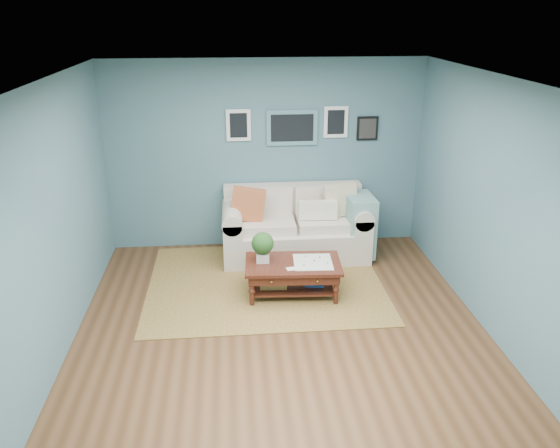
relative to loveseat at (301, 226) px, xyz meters
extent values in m
plane|color=brown|center=(-0.47, -2.03, -0.44)|extent=(5.00, 5.00, 0.00)
plane|color=white|center=(-0.47, -2.03, 2.26)|extent=(5.00, 5.00, 0.00)
cube|color=slate|center=(-0.47, 0.47, 0.91)|extent=(4.50, 0.02, 2.70)
cube|color=slate|center=(-0.47, -4.53, 0.91)|extent=(4.50, 0.02, 2.70)
cube|color=slate|center=(-2.72, -2.03, 0.91)|extent=(0.02, 5.00, 2.70)
cube|color=slate|center=(1.78, -2.03, 0.91)|extent=(0.02, 5.00, 2.70)
cube|color=slate|center=(-0.09, 0.45, 1.31)|extent=(0.72, 0.03, 0.50)
cube|color=black|center=(-0.09, 0.43, 1.31)|extent=(0.60, 0.01, 0.38)
cube|color=white|center=(-0.84, 0.45, 1.36)|extent=(0.34, 0.03, 0.44)
cube|color=white|center=(0.53, 0.45, 1.38)|extent=(0.34, 0.03, 0.44)
cube|color=black|center=(0.99, 0.45, 1.28)|extent=(0.30, 0.03, 0.34)
cube|color=brown|center=(-0.57, -0.85, -0.43)|extent=(2.98, 2.38, 0.01)
cube|color=beige|center=(-0.09, -0.04, -0.21)|extent=(1.51, 0.94, 0.45)
cube|color=beige|center=(-0.09, 0.32, 0.27)|extent=(1.98, 0.23, 0.51)
cube|color=beige|center=(-0.98, -0.04, -0.11)|extent=(0.26, 0.94, 0.66)
cube|color=beige|center=(0.79, -0.04, -0.11)|extent=(0.26, 0.94, 0.66)
cylinder|color=beige|center=(-0.98, -0.04, 0.22)|extent=(0.28, 0.94, 0.28)
cylinder|color=beige|center=(0.79, -0.04, 0.22)|extent=(0.28, 0.94, 0.28)
cube|color=beige|center=(-0.50, -0.10, 0.08)|extent=(0.77, 0.60, 0.14)
cube|color=beige|center=(0.31, -0.10, 0.08)|extent=(0.77, 0.60, 0.14)
cube|color=beige|center=(-0.50, 0.20, 0.34)|extent=(0.77, 0.13, 0.38)
cube|color=beige|center=(0.31, 0.20, 0.34)|extent=(0.77, 0.13, 0.38)
cube|color=#D84A28|center=(-0.75, -0.09, 0.38)|extent=(0.51, 0.18, 0.50)
cube|color=beige|center=(0.55, -0.02, 0.38)|extent=(0.50, 0.19, 0.49)
cube|color=beige|center=(0.21, -0.15, 0.29)|extent=(0.53, 0.13, 0.26)
cube|color=#76A79F|center=(0.79, -0.17, 0.05)|extent=(0.36, 0.59, 0.85)
cube|color=#380E0A|center=(-0.25, -1.17, -0.02)|extent=(1.20, 0.74, 0.04)
cube|color=#380E0A|center=(-0.25, -1.17, -0.10)|extent=(1.12, 0.66, 0.12)
cube|color=#380E0A|center=(-0.25, -1.17, -0.33)|extent=(1.01, 0.56, 0.02)
sphere|color=gold|center=(-0.54, -1.47, -0.10)|extent=(0.03, 0.03, 0.03)
sphere|color=gold|center=(0.00, -1.50, -0.10)|extent=(0.03, 0.03, 0.03)
cylinder|color=#380E0A|center=(-0.77, -1.40, -0.24)|extent=(0.06, 0.06, 0.40)
cylinder|color=#380E0A|center=(0.23, -1.46, -0.24)|extent=(0.06, 0.06, 0.40)
cylinder|color=#380E0A|center=(-0.74, -0.88, -0.24)|extent=(0.06, 0.06, 0.40)
cylinder|color=#380E0A|center=(0.26, -0.94, -0.24)|extent=(0.06, 0.06, 0.40)
cube|color=beige|center=(-0.62, -1.10, 0.06)|extent=(0.16, 0.16, 0.12)
sphere|color=#1C4A18|center=(-0.62, -1.10, 0.24)|extent=(0.27, 0.27, 0.27)
cube|color=white|center=(-0.01, -1.19, 0.00)|extent=(0.49, 0.49, 0.01)
cube|color=#B28046|center=(-0.49, -1.16, -0.22)|extent=(0.34, 0.25, 0.19)
cube|color=#265196|center=(0.02, -1.17, -0.26)|extent=(0.24, 0.19, 0.11)
camera|label=1|loc=(-0.96, -7.12, 2.89)|focal=35.00mm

